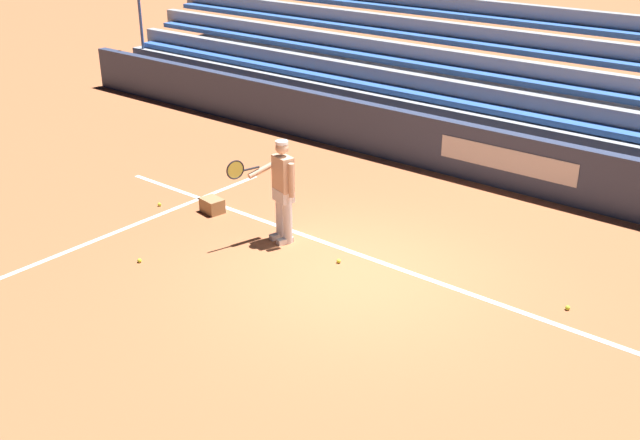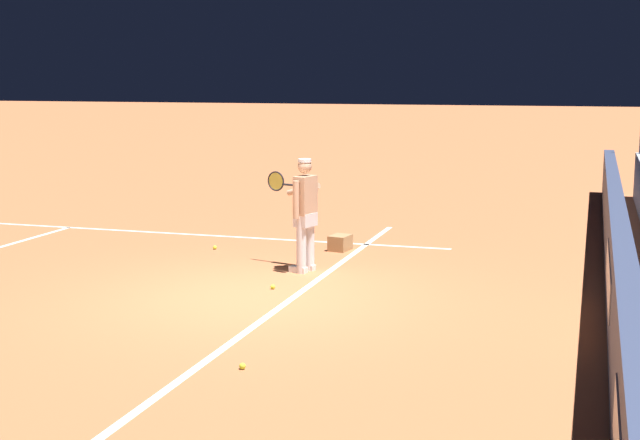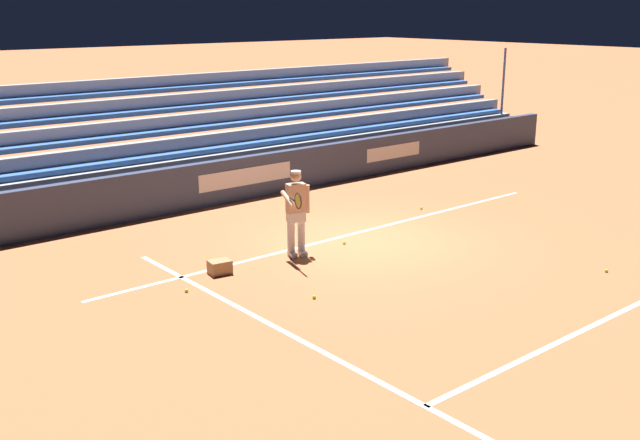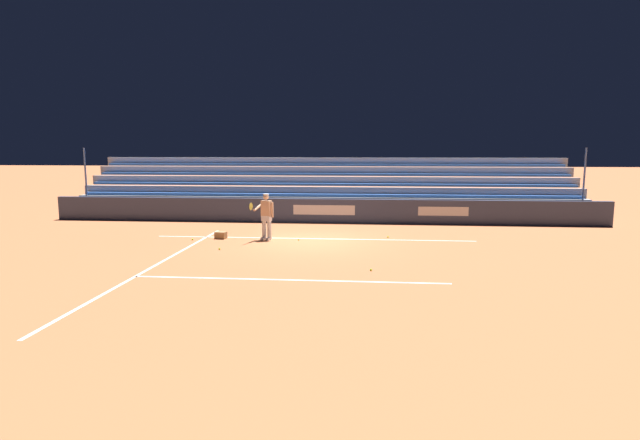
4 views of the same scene
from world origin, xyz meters
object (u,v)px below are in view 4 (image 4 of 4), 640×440
object	(u,v)px
tennis_ball_toward_net	(371,270)
tennis_player	(266,216)
tennis_ball_midcourt	(192,239)
tennis_ball_near_player	(219,249)
tennis_ball_far_left	(298,240)
ball_box_cardboard	(221,235)
tennis_ball_stray_back	(388,237)

from	to	relation	value
tennis_ball_toward_net	tennis_player	bearing A→B (deg)	-49.47
tennis_ball_midcourt	tennis_ball_toward_net	bearing A→B (deg)	147.72
tennis_ball_near_player	tennis_ball_far_left	bearing A→B (deg)	-141.17
tennis_player	tennis_ball_toward_net	distance (m)	5.95
ball_box_cardboard	tennis_ball_near_player	xyz separation A→B (m)	(-0.55, 2.07, -0.10)
tennis_ball_near_player	tennis_ball_midcourt	distance (m)	2.23
tennis_ball_toward_net	tennis_ball_near_player	distance (m)	5.60
tennis_ball_toward_net	tennis_ball_midcourt	world-z (taller)	same
ball_box_cardboard	tennis_ball_far_left	size ratio (longest dim) A/B	6.06
ball_box_cardboard	tennis_ball_toward_net	world-z (taller)	ball_box_cardboard
tennis_ball_toward_net	tennis_ball_stray_back	xyz separation A→B (m)	(-0.70, -5.30, 0.00)
tennis_ball_toward_net	tennis_ball_stray_back	size ratio (longest dim) A/B	1.00
tennis_ball_stray_back	ball_box_cardboard	bearing A→B (deg)	6.86
ball_box_cardboard	tennis_ball_midcourt	world-z (taller)	ball_box_cardboard
tennis_ball_stray_back	tennis_ball_far_left	xyz separation A→B (m)	(3.31, 0.89, 0.00)
tennis_ball_stray_back	tennis_ball_midcourt	bearing A→B (deg)	9.26
ball_box_cardboard	tennis_ball_stray_back	size ratio (longest dim) A/B	6.06
tennis_ball_midcourt	tennis_ball_near_player	bearing A→B (deg)	132.43
tennis_ball_toward_net	tennis_ball_stray_back	distance (m)	5.35
ball_box_cardboard	tennis_ball_midcourt	xyz separation A→B (m)	(0.95, 0.42, -0.10)
ball_box_cardboard	tennis_ball_near_player	world-z (taller)	ball_box_cardboard
tennis_ball_toward_net	tennis_ball_midcourt	distance (m)	7.72
tennis_player	ball_box_cardboard	distance (m)	1.91
tennis_ball_stray_back	tennis_ball_near_player	world-z (taller)	same
tennis_player	tennis_ball_toward_net	bearing A→B (deg)	130.53
tennis_player	tennis_ball_stray_back	bearing A→B (deg)	-169.67
tennis_ball_midcourt	ball_box_cardboard	bearing A→B (deg)	-156.04
ball_box_cardboard	tennis_ball_toward_net	xyz separation A→B (m)	(-5.58, 4.55, -0.10)
tennis_ball_midcourt	tennis_ball_stray_back	bearing A→B (deg)	-170.74
tennis_ball_far_left	tennis_ball_stray_back	bearing A→B (deg)	-164.99
tennis_player	tennis_ball_midcourt	world-z (taller)	tennis_player
tennis_ball_far_left	tennis_ball_midcourt	size ratio (longest dim) A/B	1.00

